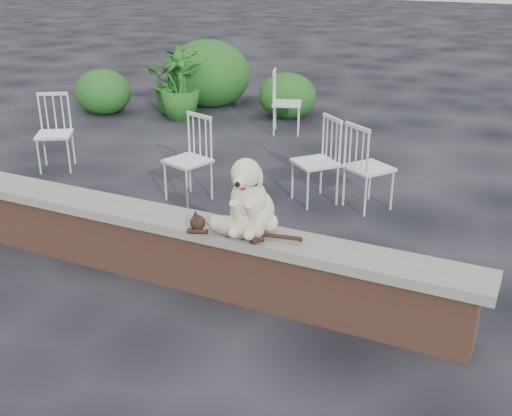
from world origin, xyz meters
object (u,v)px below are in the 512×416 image
at_px(cat, 234,226).
at_px(potted_plant_b, 179,83).
at_px(chair_d, 315,161).
at_px(chair_a, 54,133).
at_px(potted_plant_a, 175,80).
at_px(dog, 252,192).
at_px(chair_e, 287,102).
at_px(chair_b, 188,159).
at_px(chair_c, 369,166).

height_order(cat, potted_plant_b, potted_plant_b).
xyz_separation_m(cat, chair_d, (-0.21, 2.28, -0.20)).
xyz_separation_m(chair_a, potted_plant_a, (-0.23, 3.14, 0.07)).
bearing_deg(cat, chair_a, 145.80).
height_order(dog, chair_e, dog).
bearing_deg(chair_b, potted_plant_a, 141.44).
xyz_separation_m(cat, chair_a, (-3.52, 1.89, -0.20)).
xyz_separation_m(dog, cat, (-0.08, -0.15, -0.23)).
bearing_deg(chair_d, chair_a, -132.76).
bearing_deg(potted_plant_b, chair_b, -56.36).
bearing_deg(chair_e, chair_d, -170.74).
xyz_separation_m(chair_e, potted_plant_b, (-1.90, 0.04, 0.11)).
distance_m(chair_b, chair_a, 2.05).
xyz_separation_m(chair_c, potted_plant_a, (-4.12, 2.67, 0.07)).
bearing_deg(dog, potted_plant_a, 122.13).
distance_m(chair_d, chair_b, 1.39).
relative_size(dog, cat, 0.61).
height_order(chair_d, chair_b, same).
bearing_deg(potted_plant_b, potted_plant_a, 131.60).
distance_m(dog, chair_b, 2.26).
distance_m(cat, chair_d, 2.30).
relative_size(chair_a, potted_plant_a, 0.87).
bearing_deg(dog, potted_plant_b, 121.88).
xyz_separation_m(chair_a, potted_plant_b, (0.04, 2.83, 0.11)).
distance_m(chair_e, potted_plant_a, 2.20).
bearing_deg(dog, cat, -124.07).
bearing_deg(dog, chair_c, 76.62).
height_order(chair_d, chair_e, same).
height_order(dog, potted_plant_b, dog).
distance_m(dog, chair_c, 2.27).
bearing_deg(chair_e, potted_plant_a, 60.37).
relative_size(chair_e, potted_plant_a, 0.87).
xyz_separation_m(chair_b, chair_a, (-2.04, 0.17, 0.00)).
bearing_deg(chair_b, chair_a, -167.64).
bearing_deg(cat, chair_b, 124.69).
height_order(chair_e, potted_plant_b, potted_plant_b).
relative_size(chair_b, potted_plant_a, 0.87).
relative_size(cat, chair_e, 1.11).
height_order(chair_b, potted_plant_a, potted_plant_a).
height_order(chair_b, potted_plant_b, potted_plant_b).
bearing_deg(cat, potted_plant_a, 120.71).
bearing_deg(chair_d, chair_e, 160.22).
distance_m(cat, chair_c, 2.40).
bearing_deg(chair_c, dog, 116.18).
bearing_deg(chair_a, chair_d, -25.55).
xyz_separation_m(chair_b, chair_c, (1.85, 0.64, 0.00)).
distance_m(dog, chair_d, 2.19).
bearing_deg(chair_c, chair_d, 41.83).
xyz_separation_m(chair_b, potted_plant_a, (-2.27, 3.31, 0.07)).
height_order(chair_e, potted_plant_a, potted_plant_a).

